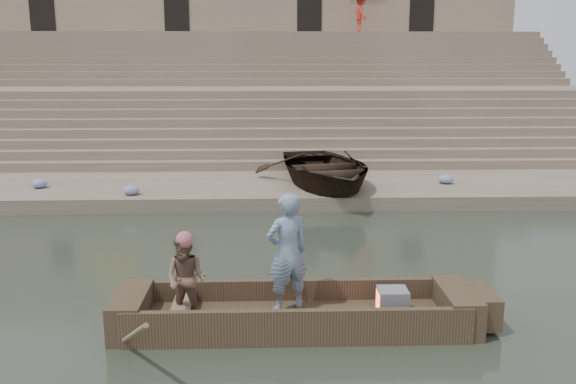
{
  "coord_description": "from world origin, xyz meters",
  "views": [
    {
      "loc": [
        2.75,
        -10.23,
        4.23
      ],
      "look_at": [
        3.16,
        2.35,
        1.4
      ],
      "focal_mm": 38.91,
      "sensor_mm": 36.0,
      "label": 1
    }
  ],
  "objects_px": {
    "main_rowboat": "(295,321)",
    "beached_rowboat": "(324,168)",
    "pedestrian": "(361,14)",
    "standing_man": "(287,252)",
    "television": "(392,301)",
    "rowing_man": "(186,279)"
  },
  "relations": [
    {
      "from": "standing_man",
      "to": "rowing_man",
      "type": "xyz_separation_m",
      "value": [
        -1.53,
        -0.39,
        -0.28
      ]
    },
    {
      "from": "standing_man",
      "to": "rowing_man",
      "type": "distance_m",
      "value": 1.61
    },
    {
      "from": "television",
      "to": "pedestrian",
      "type": "relative_size",
      "value": 0.24
    },
    {
      "from": "main_rowboat",
      "to": "pedestrian",
      "type": "distance_m",
      "value": 25.01
    },
    {
      "from": "main_rowboat",
      "to": "television",
      "type": "xyz_separation_m",
      "value": [
        1.51,
        0.0,
        0.31
      ]
    },
    {
      "from": "television",
      "to": "beached_rowboat",
      "type": "relative_size",
      "value": 0.09
    },
    {
      "from": "standing_man",
      "to": "television",
      "type": "bearing_deg",
      "value": 149.62
    },
    {
      "from": "rowing_man",
      "to": "standing_man",
      "type": "bearing_deg",
      "value": 33.04
    },
    {
      "from": "standing_man",
      "to": "rowing_man",
      "type": "height_order",
      "value": "standing_man"
    },
    {
      "from": "rowing_man",
      "to": "television",
      "type": "xyz_separation_m",
      "value": [
        3.17,
        0.2,
        -0.48
      ]
    },
    {
      "from": "beached_rowboat",
      "to": "main_rowboat",
      "type": "bearing_deg",
      "value": -109.48
    },
    {
      "from": "main_rowboat",
      "to": "standing_man",
      "type": "relative_size",
      "value": 2.62
    },
    {
      "from": "main_rowboat",
      "to": "rowing_man",
      "type": "bearing_deg",
      "value": -173.18
    },
    {
      "from": "pedestrian",
      "to": "standing_man",
      "type": "bearing_deg",
      "value": 160.95
    },
    {
      "from": "standing_man",
      "to": "pedestrian",
      "type": "height_order",
      "value": "pedestrian"
    },
    {
      "from": "main_rowboat",
      "to": "beached_rowboat",
      "type": "bearing_deg",
      "value": 82.0
    },
    {
      "from": "beached_rowboat",
      "to": "pedestrian",
      "type": "distance_m",
      "value": 16.22
    },
    {
      "from": "standing_man",
      "to": "television",
      "type": "xyz_separation_m",
      "value": [
        1.63,
        -0.2,
        -0.76
      ]
    },
    {
      "from": "rowing_man",
      "to": "beached_rowboat",
      "type": "distance_m",
      "value": 9.49
    },
    {
      "from": "standing_man",
      "to": "beached_rowboat",
      "type": "xyz_separation_m",
      "value": [
        1.36,
        8.64,
        -0.26
      ]
    },
    {
      "from": "main_rowboat",
      "to": "rowing_man",
      "type": "relative_size",
      "value": 3.69
    },
    {
      "from": "beached_rowboat",
      "to": "standing_man",
      "type": "bearing_deg",
      "value": -110.45
    }
  ]
}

